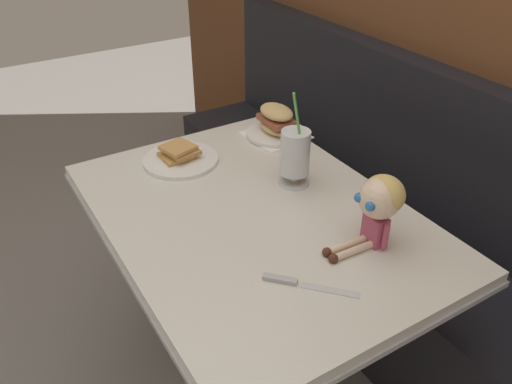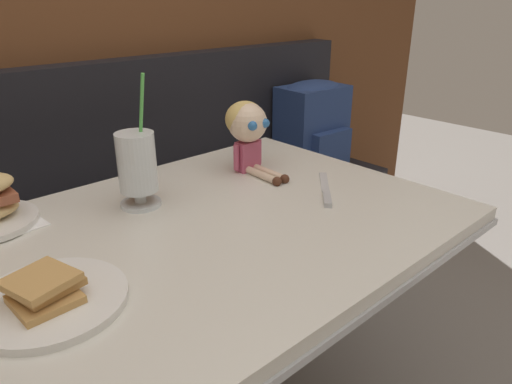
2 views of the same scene
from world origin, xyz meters
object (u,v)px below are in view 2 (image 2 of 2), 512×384
Objects in this scene: toast_plate at (48,297)px; seated_doll at (248,126)px; backpack at (313,124)px; butter_knife at (326,194)px; milkshake_glass at (137,166)px.

seated_doll reaches higher than toast_plate.
backpack reaches higher than toast_plate.
toast_plate is 0.72m from seated_doll.
backpack is (0.76, 0.41, -0.21)m from seated_doll.
toast_plate reaches higher than butter_knife.
backpack is (1.42, 0.66, -0.10)m from toast_plate.
butter_knife is at bearing -137.29° from backpack.
backpack is at bearing 28.25° from seated_doll.
seated_doll is 0.54× the size of backpack.
toast_plate is 0.41m from milkshake_glass.
butter_knife is at bearing -1.42° from toast_plate.
milkshake_glass reaches higher than toast_plate.
toast_plate is 1.57m from backpack.
seated_doll is at bearing 94.60° from butter_knife.
toast_plate is at bearing 178.58° from butter_knife.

